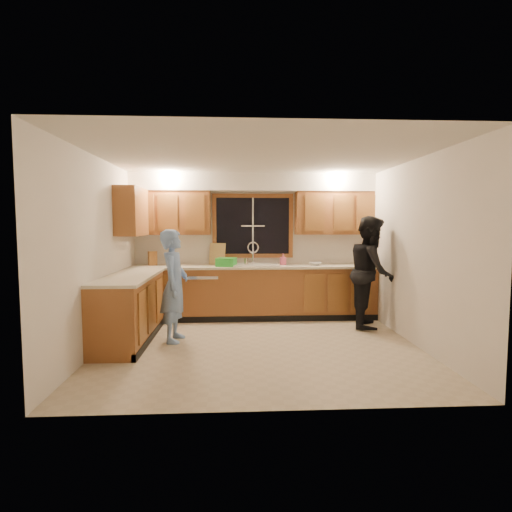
{
  "coord_description": "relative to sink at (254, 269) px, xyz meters",
  "views": [
    {
      "loc": [
        -0.33,
        -5.25,
        1.62
      ],
      "look_at": [
        -0.01,
        0.65,
        1.16
      ],
      "focal_mm": 28.0,
      "sensor_mm": 36.0,
      "label": 1
    }
  ],
  "objects": [
    {
      "name": "floor",
      "position": [
        0.0,
        -1.6,
        -0.86
      ],
      "size": [
        4.2,
        4.2,
        0.0
      ],
      "primitive_type": "plane",
      "color": "#BFAF93",
      "rests_on": "ground"
    },
    {
      "name": "ceiling",
      "position": [
        0.0,
        -1.6,
        1.64
      ],
      "size": [
        4.2,
        4.2,
        0.0
      ],
      "primitive_type": "plane",
      "rotation": [
        3.14,
        0.0,
        0.0
      ],
      "color": "silver"
    },
    {
      "name": "wall_back",
      "position": [
        0.0,
        0.3,
        0.39
      ],
      "size": [
        4.2,
        0.0,
        4.2
      ],
      "primitive_type": "plane",
      "rotation": [
        1.57,
        0.0,
        0.0
      ],
      "color": "silver",
      "rests_on": "ground"
    },
    {
      "name": "wall_left",
      "position": [
        -2.1,
        -1.6,
        0.39
      ],
      "size": [
        0.0,
        3.8,
        3.8
      ],
      "primitive_type": "plane",
      "rotation": [
        1.57,
        0.0,
        1.57
      ],
      "color": "silver",
      "rests_on": "ground"
    },
    {
      "name": "wall_right",
      "position": [
        2.1,
        -1.6,
        0.39
      ],
      "size": [
        0.0,
        3.8,
        3.8
      ],
      "primitive_type": "plane",
      "rotation": [
        1.57,
        0.0,
        -1.57
      ],
      "color": "silver",
      "rests_on": "ground"
    },
    {
      "name": "base_cabinets_back",
      "position": [
        0.0,
        -0.0,
        -0.42
      ],
      "size": [
        4.2,
        0.6,
        0.88
      ],
      "primitive_type": "cube",
      "color": "#95572B",
      "rests_on": "ground"
    },
    {
      "name": "base_cabinets_left",
      "position": [
        -1.8,
        -1.25,
        -0.42
      ],
      "size": [
        0.6,
        1.9,
        0.88
      ],
      "primitive_type": "cube",
      "color": "#95572B",
      "rests_on": "ground"
    },
    {
      "name": "countertop_back",
      "position": [
        0.0,
        -0.02,
        0.04
      ],
      "size": [
        4.2,
        0.63,
        0.04
      ],
      "primitive_type": "cube",
      "color": "beige",
      "rests_on": "base_cabinets_back"
    },
    {
      "name": "countertop_left",
      "position": [
        -1.79,
        -1.25,
        0.04
      ],
      "size": [
        0.63,
        1.9,
        0.04
      ],
      "primitive_type": "cube",
      "color": "beige",
      "rests_on": "base_cabinets_left"
    },
    {
      "name": "upper_cabinets_left",
      "position": [
        -1.43,
        0.13,
        0.96
      ],
      "size": [
        1.35,
        0.33,
        0.75
      ],
      "primitive_type": "cube",
      "color": "#95572B",
      "rests_on": "wall_back"
    },
    {
      "name": "upper_cabinets_right",
      "position": [
        1.43,
        0.13,
        0.96
      ],
      "size": [
        1.35,
        0.33,
        0.75
      ],
      "primitive_type": "cube",
      "color": "#95572B",
      "rests_on": "wall_back"
    },
    {
      "name": "upper_cabinets_return",
      "position": [
        -1.94,
        -0.48,
        0.96
      ],
      "size": [
        0.33,
        0.9,
        0.75
      ],
      "primitive_type": "cube",
      "color": "#95572B",
      "rests_on": "wall_left"
    },
    {
      "name": "soffit",
      "position": [
        0.0,
        0.12,
        1.49
      ],
      "size": [
        4.2,
        0.35,
        0.3
      ],
      "primitive_type": "cube",
      "color": "white",
      "rests_on": "wall_back"
    },
    {
      "name": "window_frame",
      "position": [
        0.0,
        0.29,
        0.74
      ],
      "size": [
        1.44,
        0.03,
        1.14
      ],
      "color": "black",
      "rests_on": "wall_back"
    },
    {
      "name": "sink",
      "position": [
        0.0,
        0.0,
        0.0
      ],
      "size": [
        0.86,
        0.52,
        0.57
      ],
      "color": "white",
      "rests_on": "countertop_back"
    },
    {
      "name": "dishwasher",
      "position": [
        -0.85,
        -0.01,
        -0.45
      ],
      "size": [
        0.6,
        0.56,
        0.82
      ],
      "primitive_type": "cube",
      "color": "white",
      "rests_on": "floor"
    },
    {
      "name": "stove",
      "position": [
        -1.8,
        -1.82,
        -0.41
      ],
      "size": [
        0.58,
        0.75,
        0.9
      ],
      "primitive_type": "cube",
      "color": "white",
      "rests_on": "floor"
    },
    {
      "name": "man",
      "position": [
        -1.17,
        -1.32,
        -0.09
      ],
      "size": [
        0.42,
        0.6,
        1.56
      ],
      "primitive_type": "imported",
      "rotation": [
        0.0,
        0.0,
        1.48
      ],
      "color": "#7198D6",
      "rests_on": "floor"
    },
    {
      "name": "woman",
      "position": [
        1.83,
        -0.69,
        0.01
      ],
      "size": [
        0.89,
        1.02,
        1.76
      ],
      "primitive_type": "imported",
      "rotation": [
        0.0,
        0.0,
        1.26
      ],
      "color": "black",
      "rests_on": "floor"
    },
    {
      "name": "knife_block",
      "position": [
        -1.74,
        0.09,
        0.18
      ],
      "size": [
        0.17,
        0.16,
        0.24
      ],
      "primitive_type": "cube",
      "rotation": [
        0.0,
        0.0,
        0.48
      ],
      "color": "#985E2A",
      "rests_on": "countertop_back"
    },
    {
      "name": "cutting_board",
      "position": [
        -0.63,
        0.18,
        0.25
      ],
      "size": [
        0.3,
        0.17,
        0.38
      ],
      "primitive_type": "cube",
      "rotation": [
        -0.21,
        0.0,
        -0.26
      ],
      "color": "tan",
      "rests_on": "countertop_back"
    },
    {
      "name": "dish_crate",
      "position": [
        -0.47,
        -0.11,
        0.13
      ],
      "size": [
        0.36,
        0.35,
        0.14
      ],
      "primitive_type": "cube",
      "rotation": [
        0.0,
        0.0,
        -0.24
      ],
      "color": "green",
      "rests_on": "countertop_back"
    },
    {
      "name": "soap_bottle",
      "position": [
        0.52,
        0.07,
        0.15
      ],
      "size": [
        0.1,
        0.1,
        0.2
      ],
      "primitive_type": "imported",
      "rotation": [
        0.0,
        0.0,
        0.15
      ],
      "color": "#E6577E",
      "rests_on": "countertop_back"
    },
    {
      "name": "bowl",
      "position": [
        1.07,
        -0.04,
        0.08
      ],
      "size": [
        0.26,
        0.26,
        0.05
      ],
      "primitive_type": "imported",
      "rotation": [
        0.0,
        0.0,
        -0.19
      ],
      "color": "silver",
      "rests_on": "countertop_back"
    },
    {
      "name": "can_left",
      "position": [
        -0.38,
        -0.08,
        0.12
      ],
      "size": [
        0.09,
        0.09,
        0.13
      ],
      "primitive_type": "cylinder",
      "rotation": [
        0.0,
        0.0,
        -0.35
      ],
      "color": "#C0AF93",
      "rests_on": "countertop_back"
    },
    {
      "name": "can_right",
      "position": [
        -0.13,
        -0.09,
        0.12
      ],
      "size": [
        0.08,
        0.08,
        0.13
      ],
      "primitive_type": "cylinder",
      "rotation": [
        0.0,
        0.0,
        0.19
      ],
      "color": "#C0AF93",
      "rests_on": "countertop_back"
    }
  ]
}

